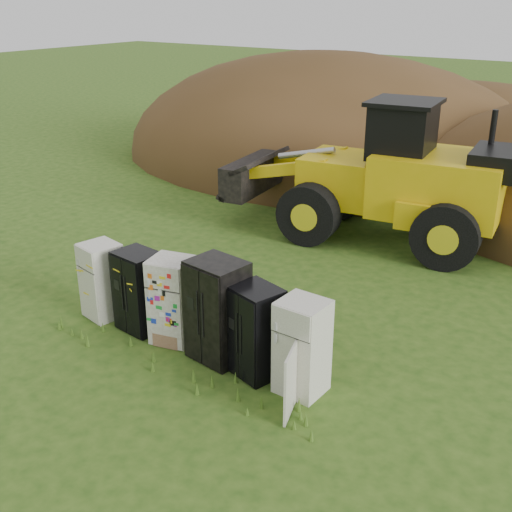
{
  "coord_description": "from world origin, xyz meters",
  "views": [
    {
      "loc": [
        6.99,
        -8.17,
        6.36
      ],
      "look_at": [
        -0.02,
        2.0,
        1.26
      ],
      "focal_mm": 45.0,
      "sensor_mm": 36.0,
      "label": 1
    }
  ],
  "objects_px": {
    "fridge_black_right": "(256,332)",
    "fridge_black_side": "(139,291)",
    "fridge_dark_mid": "(218,311)",
    "fridge_leftmost": "(102,280)",
    "fridge_open_door": "(302,347)",
    "wheel_loader": "(364,169)",
    "fridge_sticker": "(173,300)"
  },
  "relations": [
    {
      "from": "fridge_black_right",
      "to": "fridge_black_side",
      "type": "bearing_deg",
      "value": -164.93
    },
    {
      "from": "fridge_dark_mid",
      "to": "fridge_black_right",
      "type": "xyz_separation_m",
      "value": [
        0.89,
        -0.06,
        -0.13
      ]
    },
    {
      "from": "fridge_leftmost",
      "to": "fridge_black_side",
      "type": "height_order",
      "value": "fridge_black_side"
    },
    {
      "from": "fridge_leftmost",
      "to": "fridge_black_right",
      "type": "relative_size",
      "value": 0.96
    },
    {
      "from": "fridge_leftmost",
      "to": "fridge_black_right",
      "type": "height_order",
      "value": "fridge_black_right"
    },
    {
      "from": "fridge_open_door",
      "to": "fridge_dark_mid",
      "type": "bearing_deg",
      "value": -179.93
    },
    {
      "from": "fridge_black_side",
      "to": "fridge_dark_mid",
      "type": "xyz_separation_m",
      "value": [
        1.98,
        0.01,
        0.14
      ]
    },
    {
      "from": "fridge_dark_mid",
      "to": "wheel_loader",
      "type": "relative_size",
      "value": 0.25
    },
    {
      "from": "fridge_open_door",
      "to": "wheel_loader",
      "type": "relative_size",
      "value": 0.21
    },
    {
      "from": "fridge_dark_mid",
      "to": "fridge_black_right",
      "type": "bearing_deg",
      "value": 3.85
    },
    {
      "from": "fridge_dark_mid",
      "to": "fridge_black_right",
      "type": "height_order",
      "value": "fridge_dark_mid"
    },
    {
      "from": "fridge_dark_mid",
      "to": "fridge_leftmost",
      "type": "bearing_deg",
      "value": -171.43
    },
    {
      "from": "fridge_leftmost",
      "to": "fridge_sticker",
      "type": "height_order",
      "value": "fridge_sticker"
    },
    {
      "from": "fridge_black_right",
      "to": "wheel_loader",
      "type": "height_order",
      "value": "wheel_loader"
    },
    {
      "from": "fridge_dark_mid",
      "to": "wheel_loader",
      "type": "bearing_deg",
      "value": 103.2
    },
    {
      "from": "fridge_sticker",
      "to": "fridge_open_door",
      "type": "distance_m",
      "value": 2.95
    },
    {
      "from": "fridge_leftmost",
      "to": "fridge_open_door",
      "type": "relative_size",
      "value": 0.96
    },
    {
      "from": "fridge_leftmost",
      "to": "fridge_dark_mid",
      "type": "height_order",
      "value": "fridge_dark_mid"
    },
    {
      "from": "fridge_sticker",
      "to": "fridge_open_door",
      "type": "bearing_deg",
      "value": -14.93
    },
    {
      "from": "fridge_sticker",
      "to": "fridge_dark_mid",
      "type": "bearing_deg",
      "value": -14.15
    },
    {
      "from": "fridge_leftmost",
      "to": "fridge_black_right",
      "type": "bearing_deg",
      "value": 11.77
    },
    {
      "from": "fridge_open_door",
      "to": "wheel_loader",
      "type": "height_order",
      "value": "wheel_loader"
    },
    {
      "from": "fridge_sticker",
      "to": "fridge_black_right",
      "type": "height_order",
      "value": "fridge_sticker"
    },
    {
      "from": "fridge_black_right",
      "to": "fridge_open_door",
      "type": "height_order",
      "value": "fridge_open_door"
    },
    {
      "from": "fridge_sticker",
      "to": "fridge_black_right",
      "type": "relative_size",
      "value": 1.02
    },
    {
      "from": "fridge_black_side",
      "to": "wheel_loader",
      "type": "xyz_separation_m",
      "value": [
        1.27,
        7.44,
        1.08
      ]
    },
    {
      "from": "fridge_black_side",
      "to": "fridge_open_door",
      "type": "height_order",
      "value": "fridge_open_door"
    },
    {
      "from": "fridge_leftmost",
      "to": "fridge_open_door",
      "type": "distance_m",
      "value": 4.83
    },
    {
      "from": "fridge_open_door",
      "to": "wheel_loader",
      "type": "bearing_deg",
      "value": 110.86
    },
    {
      "from": "fridge_black_side",
      "to": "fridge_open_door",
      "type": "xyz_separation_m",
      "value": [
        3.8,
        -0.05,
        0.02
      ]
    },
    {
      "from": "fridge_dark_mid",
      "to": "fridge_open_door",
      "type": "relative_size",
      "value": 1.14
    },
    {
      "from": "fridge_black_side",
      "to": "fridge_dark_mid",
      "type": "height_order",
      "value": "fridge_dark_mid"
    }
  ]
}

